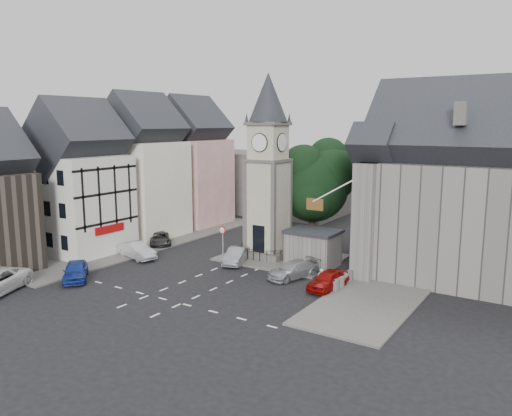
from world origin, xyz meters
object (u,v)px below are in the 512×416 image
Objects in this scene: clock_tower at (268,167)px; stone_shelter at (313,248)px; car_east_red at (328,280)px; pedestrian at (321,278)px; car_west_blue at (76,271)px.

clock_tower is 3.78× the size of stone_shelter.
stone_shelter is at bearing 132.97° from car_east_red.
clock_tower is at bearing -64.38° from pedestrian.
car_west_blue is at bearing -147.53° from car_east_red.
stone_shelter is at bearing -5.84° from clock_tower.
clock_tower is at bearing 174.16° from stone_shelter.
clock_tower reaches higher than car_west_blue.
clock_tower reaches higher than car_east_red.
car_east_red is (3.70, -4.93, -0.85)m from stone_shelter.
clock_tower is 18.10m from car_west_blue.
pedestrian reaches higher than car_east_red.
car_east_red is at bearing -53.11° from stone_shelter.
pedestrian is at bearing -34.70° from clock_tower.
car_east_red is 0.52m from pedestrian.
clock_tower is 10.86× the size of pedestrian.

